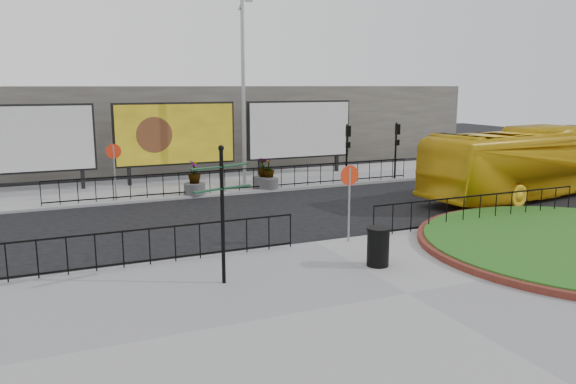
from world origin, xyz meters
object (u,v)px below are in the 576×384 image
planter_c (269,177)px  litter_bin (378,247)px  billboard_mid (176,134)px  lamp_post (243,90)px  planter_b (263,178)px  fingerpost_sign (222,201)px  planter_a (194,181)px  bus (528,163)px

planter_c → litter_bin: bearing=-97.8°
billboard_mid → lamp_post: bearing=-33.3°
lamp_post → planter_b: 4.44m
billboard_mid → planter_b: billboard_mid is taller
fingerpost_sign → planter_a: fingerpost_sign is taller
lamp_post → planter_c: size_ratio=6.35×
planter_b → fingerpost_sign: bearing=-115.6°
litter_bin → planter_c: bearing=82.2°
lamp_post → planter_c: (0.69, -1.56, -4.17)m
planter_b → bus: bearing=-32.2°
fingerpost_sign → planter_c: 13.46m
fingerpost_sign → bus: size_ratio=0.31×
planter_a → planter_b: bearing=4.4°
fingerpost_sign → planter_b: fingerpost_sign is taller
litter_bin → bus: size_ratio=0.09×
billboard_mid → planter_b: bearing=-43.3°
planter_c → billboard_mid: bearing=136.3°
fingerpost_sign → planter_a: bearing=65.8°
litter_bin → planter_a: (-2.00, 12.30, 0.05)m
litter_bin → bus: bus is taller
lamp_post → litter_bin: bearing=-94.1°
planter_c → planter_a: bearing=-179.4°
billboard_mid → bus: billboard_mid is taller
billboard_mid → fingerpost_sign: size_ratio=1.76×
billboard_mid → litter_bin: billboard_mid is taller
fingerpost_sign → planter_a: (2.33, 11.89, -1.53)m
billboard_mid → planter_a: bearing=-90.0°
lamp_post → planter_b: lamp_post is taller
billboard_mid → planter_c: billboard_mid is taller
litter_bin → planter_a: size_ratio=0.69×
litter_bin → planter_c: planter_c is taller
billboard_mid → planter_c: size_ratio=4.26×
lamp_post → billboard_mid: bearing=146.7°
bus → planter_a: 15.24m
lamp_post → bus: (10.86, -7.85, -3.23)m
litter_bin → billboard_mid: bearing=97.2°
planter_b → planter_c: 0.31m
fingerpost_sign → bus: bearing=6.1°
litter_bin → planter_b: size_ratio=0.73×
planter_a → billboard_mid: bearing=90.0°
billboard_mid → bus: bearing=-35.3°
lamp_post → fingerpost_sign: size_ratio=2.63×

